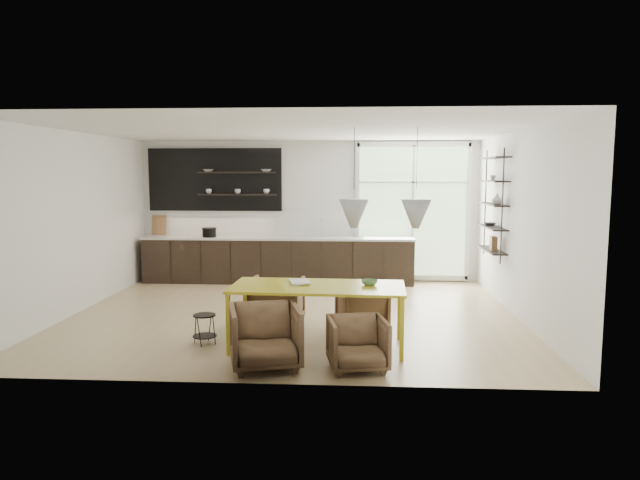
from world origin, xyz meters
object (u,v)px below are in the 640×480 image
at_px(armchair_front_right, 358,344).
at_px(armchair_back_right, 362,309).
at_px(armchair_back_left, 276,302).
at_px(wire_stool, 205,325).
at_px(armchair_front_left, 265,337).
at_px(dining_table, 318,290).

bearing_deg(armchair_front_right, armchair_back_right, 77.00).
bearing_deg(armchair_back_left, wire_stool, 51.79).
bearing_deg(armchair_back_right, armchair_back_left, -21.24).
xyz_separation_m(armchair_back_left, armchair_front_right, (1.19, -1.76, -0.06)).
relative_size(armchair_back_right, armchair_front_right, 1.00).
height_order(armchair_front_left, armchair_front_right, armchair_front_left).
bearing_deg(armchair_back_right, dining_table, 39.45).
bearing_deg(wire_stool, armchair_front_right, -22.83).
height_order(armchair_back_left, wire_stool, armchair_back_left).
distance_m(armchair_back_right, armchair_front_left, 2.00).
height_order(armchair_back_right, wire_stool, armchair_back_right).
xyz_separation_m(dining_table, wire_stool, (-1.49, 0.03, -0.50)).
relative_size(dining_table, armchair_back_right, 3.40).
xyz_separation_m(armchair_front_left, armchair_front_right, (1.07, 0.00, -0.06)).
bearing_deg(armchair_back_right, armchair_front_right, 71.97).
relative_size(armchair_back_left, armchair_front_right, 1.19).
xyz_separation_m(dining_table, armchair_front_right, (0.51, -0.81, -0.45)).
distance_m(armchair_back_left, armchair_back_right, 1.26).
distance_m(armchair_back_left, wire_stool, 1.23).
xyz_separation_m(armchair_back_left, armchair_front_left, (0.12, -1.76, 0.01)).
bearing_deg(armchair_back_left, armchair_back_right, 177.76).
height_order(dining_table, armchair_back_left, dining_table).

